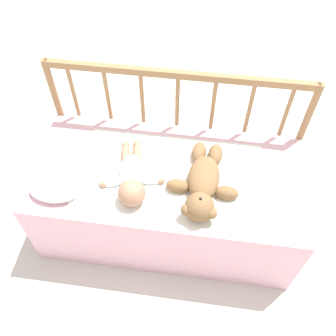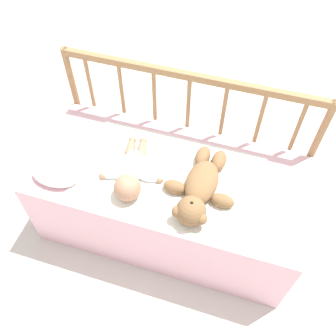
# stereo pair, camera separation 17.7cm
# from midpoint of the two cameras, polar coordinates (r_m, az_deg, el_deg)

# --- Properties ---
(ground_plane) EXTENTS (12.00, 12.00, 0.00)m
(ground_plane) POSITION_cam_midpoint_polar(r_m,az_deg,el_deg) (2.24, -2.25, -8.41)
(ground_plane) COLOR silver
(crib_mattress) EXTENTS (1.35, 0.63, 0.48)m
(crib_mattress) POSITION_cam_midpoint_polar(r_m,az_deg,el_deg) (2.03, -2.47, -5.10)
(crib_mattress) COLOR #EDB7C6
(crib_mattress) RESTS_ON ground_plane
(crib_rail) EXTENTS (1.35, 0.04, 0.84)m
(crib_rail) POSITION_cam_midpoint_polar(r_m,az_deg,el_deg) (1.96, -1.20, 8.83)
(crib_rail) COLOR #997047
(crib_rail) RESTS_ON ground_plane
(blanket) EXTENTS (0.88, 0.53, 0.01)m
(blanket) POSITION_cam_midpoint_polar(r_m,az_deg,el_deg) (1.81, -2.62, -1.73)
(blanket) COLOR white
(blanket) RESTS_ON crib_mattress
(teddy_bear) EXTENTS (0.34, 0.47, 0.14)m
(teddy_bear) POSITION_cam_midpoint_polar(r_m,az_deg,el_deg) (1.73, 2.41, -2.67)
(teddy_bear) COLOR olive
(teddy_bear) RESTS_ON crib_mattress
(baby) EXTENTS (0.33, 0.41, 0.13)m
(baby) POSITION_cam_midpoint_polar(r_m,az_deg,el_deg) (1.78, -8.40, -1.73)
(baby) COLOR white
(baby) RESTS_ON crib_mattress
(small_pillow) EXTENTS (0.24, 0.15, 0.06)m
(small_pillow) POSITION_cam_midpoint_polar(r_m,az_deg,el_deg) (1.84, -19.64, -3.30)
(small_pillow) COLOR white
(small_pillow) RESTS_ON crib_mattress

